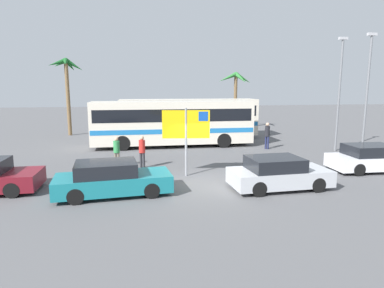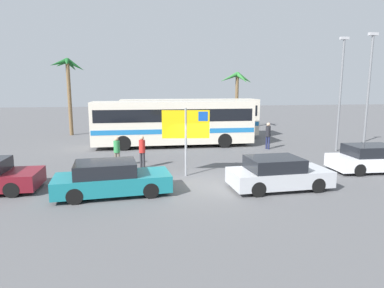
% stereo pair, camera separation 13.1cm
% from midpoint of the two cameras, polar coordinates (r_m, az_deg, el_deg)
% --- Properties ---
extents(ground, '(120.00, 120.00, 0.00)m').
position_cam_midpoint_polar(ground, '(14.60, 2.27, -6.76)').
color(ground, '#565659').
extents(bus_front_coach, '(11.10, 2.47, 3.17)m').
position_cam_midpoint_polar(bus_front_coach, '(23.38, -3.51, 3.92)').
color(bus_front_coach, silver).
rests_on(bus_front_coach, ground).
extents(bus_rear_coach, '(11.10, 2.47, 3.17)m').
position_cam_midpoint_polar(bus_rear_coach, '(27.23, -0.73, 4.76)').
color(bus_rear_coach, silver).
rests_on(bus_rear_coach, ground).
extents(ferry_sign, '(2.19, 0.33, 3.20)m').
position_cam_midpoint_polar(ferry_sign, '(15.36, -1.11, 2.94)').
color(ferry_sign, gray).
rests_on(ferry_sign, ground).
extents(car_white, '(4.43, 1.93, 1.32)m').
position_cam_midpoint_polar(car_white, '(18.84, 28.49, -2.19)').
color(car_white, silver).
rests_on(car_white, ground).
extents(car_teal, '(4.55, 2.18, 1.32)m').
position_cam_midpoint_polar(car_teal, '(13.29, -13.90, -5.86)').
color(car_teal, '#19757F').
rests_on(car_teal, ground).
extents(car_silver, '(4.16, 2.02, 1.32)m').
position_cam_midpoint_polar(car_silver, '(14.15, 14.31, -4.92)').
color(car_silver, '#B7BABF').
rests_on(car_silver, ground).
extents(pedestrian_crossing_lot, '(0.32, 0.32, 1.69)m').
position_cam_midpoint_polar(pedestrian_crossing_lot, '(17.23, -8.79, -0.90)').
color(pedestrian_crossing_lot, '#2D2D33').
rests_on(pedestrian_crossing_lot, ground).
extents(pedestrian_by_bus, '(0.32, 0.32, 1.59)m').
position_cam_midpoint_polar(pedestrian_by_bus, '(17.77, -13.03, -0.93)').
color(pedestrian_by_bus, '#706656').
rests_on(pedestrian_by_bus, ground).
extents(pedestrian_near_sign, '(0.32, 0.32, 1.80)m').
position_cam_midpoint_polar(pedestrian_near_sign, '(22.93, 12.64, 1.79)').
color(pedestrian_near_sign, '#1E2347').
rests_on(pedestrian_near_sign, ground).
extents(lamp_post_left_side, '(0.56, 0.20, 7.26)m').
position_cam_midpoint_polar(lamp_post_left_side, '(22.66, 27.72, 8.17)').
color(lamp_post_left_side, slate).
rests_on(lamp_post_left_side, ground).
extents(lamp_post_right_side, '(0.56, 0.20, 7.22)m').
position_cam_midpoint_polar(lamp_post_right_side, '(23.44, 23.84, 8.42)').
color(lamp_post_right_side, slate).
rests_on(lamp_post_right_side, ground).
extents(palm_tree_seaside, '(2.86, 2.99, 6.58)m').
position_cam_midpoint_polar(palm_tree_seaside, '(30.71, -20.90, 11.06)').
color(palm_tree_seaside, brown).
rests_on(palm_tree_seaside, ground).
extents(palm_tree_inland, '(3.33, 3.31, 5.61)m').
position_cam_midpoint_polar(palm_tree_inland, '(33.26, 7.37, 10.21)').
color(palm_tree_inland, brown).
rests_on(palm_tree_inland, ground).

